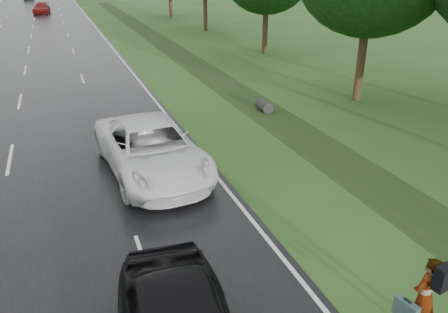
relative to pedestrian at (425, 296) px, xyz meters
The scene contains 7 objects.
road 49.70m from the pedestrian, 99.47° to the left, with size 14.00×180.00×0.04m, color black.
edge_stripe_east 49.04m from the pedestrian, 91.67° to the left, with size 0.12×180.00×0.01m, color silver.
center_line 49.70m from the pedestrian, 99.47° to the left, with size 0.12×180.00×0.01m, color silver.
drainage_ditch 22.98m from the pedestrian, 81.69° to the left, with size 2.20×120.00×0.56m.
pedestrian is the anchor object (origin of this frame).
white_pickup 9.64m from the pedestrian, 110.66° to the left, with size 2.92×6.34×1.76m, color white.
far_car_red 67.43m from the pedestrian, 96.11° to the left, with size 2.04×5.01×1.45m, color maroon.
Camera 1 is at (2.24, -8.80, 6.75)m, focal length 35.00 mm.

